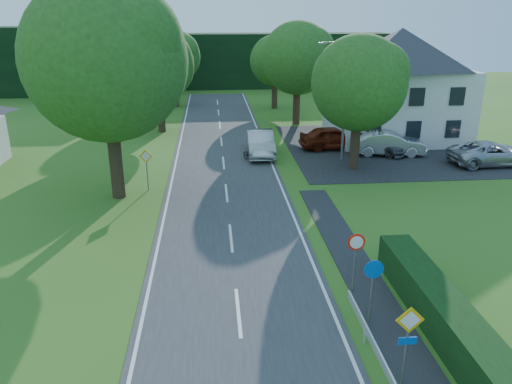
{
  "coord_description": "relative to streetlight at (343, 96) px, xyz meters",
  "views": [
    {
      "loc": [
        -0.71,
        -2.72,
        9.81
      ],
      "look_at": [
        1.27,
        19.26,
        1.77
      ],
      "focal_mm": 35.0,
      "sensor_mm": 36.0,
      "label": 1
    }
  ],
  "objects": [
    {
      "name": "road",
      "position": [
        -8.06,
        -10.0,
        -4.44
      ],
      "size": [
        7.0,
        80.0,
        0.04
      ],
      "primitive_type": "cube",
      "color": "#363638",
      "rests_on": "ground"
    },
    {
      "name": "parking_pad",
      "position": [
        3.94,
        3.0,
        -4.44
      ],
      "size": [
        14.0,
        16.0,
        0.04
      ],
      "primitive_type": "cube",
      "color": "black",
      "rests_on": "ground"
    },
    {
      "name": "line_edge_left",
      "position": [
        -11.31,
        -10.0,
        -4.42
      ],
      "size": [
        0.12,
        80.0,
        0.01
      ],
      "primitive_type": "cube",
      "color": "white",
      "rests_on": "road"
    },
    {
      "name": "line_edge_right",
      "position": [
        -4.81,
        -10.0,
        -4.42
      ],
      "size": [
        0.12,
        80.0,
        0.01
      ],
      "primitive_type": "cube",
      "color": "white",
      "rests_on": "road"
    },
    {
      "name": "line_centre",
      "position": [
        -8.06,
        -10.0,
        -4.42
      ],
      "size": [
        0.12,
        80.0,
        0.01
      ],
      "primitive_type": null,
      "color": "white",
      "rests_on": "road"
    },
    {
      "name": "tree_main",
      "position": [
        -14.06,
        -6.0,
        1.36
      ],
      "size": [
        9.4,
        9.4,
        11.64
      ],
      "primitive_type": null,
      "color": "#234E17",
      "rests_on": "ground"
    },
    {
      "name": "tree_left_far",
      "position": [
        -13.06,
        10.0,
        -0.17
      ],
      "size": [
        7.0,
        7.0,
        8.58
      ],
      "primitive_type": null,
      "color": "#234E17",
      "rests_on": "ground"
    },
    {
      "name": "tree_right_far",
      "position": [
        -1.06,
        12.0,
        0.08
      ],
      "size": [
        7.4,
        7.4,
        9.09
      ],
      "primitive_type": null,
      "color": "#234E17",
      "rests_on": "ground"
    },
    {
      "name": "tree_left_back",
      "position": [
        -12.56,
        22.0,
        -0.43
      ],
      "size": [
        6.6,
        6.6,
        8.07
      ],
      "primitive_type": null,
      "color": "#234E17",
      "rests_on": "ground"
    },
    {
      "name": "tree_right_back",
      "position": [
        -2.06,
        20.0,
        -0.68
      ],
      "size": [
        6.2,
        6.2,
        7.56
      ],
      "primitive_type": null,
      "color": "#234E17",
      "rests_on": "ground"
    },
    {
      "name": "tree_right_mid",
      "position": [
        0.44,
        -2.0,
        -0.17
      ],
      "size": [
        7.0,
        7.0,
        8.58
      ],
      "primitive_type": null,
      "color": "#234E17",
      "rests_on": "ground"
    },
    {
      "name": "treeline_right",
      "position": [
        -0.06,
        36.0,
        -0.96
      ],
      "size": [
        30.0,
        5.0,
        7.0
      ],
      "primitive_type": "cube",
      "color": "black",
      "rests_on": "ground"
    },
    {
      "name": "house_white",
      "position": [
        5.94,
        6.0,
        -0.06
      ],
      "size": [
        10.6,
        8.4,
        8.6
      ],
      "color": "silver",
      "rests_on": "ground"
    },
    {
      "name": "streetlight",
      "position": [
        0.0,
        0.0,
        0.0
      ],
      "size": [
        2.03,
        0.18,
        8.0
      ],
      "color": "gray",
      "rests_on": "ground"
    },
    {
      "name": "sign_priority_right",
      "position": [
        -3.76,
        -22.02,
        -2.67
      ],
      "size": [
        0.78,
        0.09,
        2.59
      ],
      "color": "gray",
      "rests_on": "ground"
    },
    {
      "name": "sign_roundabout",
      "position": [
        -3.76,
        -19.02,
        -2.79
      ],
      "size": [
        0.64,
        0.08,
        2.37
      ],
      "color": "gray",
      "rests_on": "ground"
    },
    {
      "name": "sign_speed_limit",
      "position": [
        -3.76,
        -17.03,
        -2.7
      ],
      "size": [
        0.64,
        0.11,
        2.37
      ],
      "color": "gray",
      "rests_on": "ground"
    },
    {
      "name": "sign_priority_left",
      "position": [
        -12.56,
        -5.02,
        -2.75
      ],
      "size": [
        0.78,
        0.09,
        2.44
      ],
      "color": "gray",
      "rests_on": "ground"
    },
    {
      "name": "moving_car",
      "position": [
        -5.36,
        1.8,
        -3.56
      ],
      "size": [
        1.93,
        5.27,
        1.72
      ],
      "primitive_type": "imported",
      "rotation": [
        0.0,
        0.0,
        -0.02
      ],
      "color": "#B1B0B5",
      "rests_on": "road"
    },
    {
      "name": "motorcycle",
      "position": [
        -6.26,
        0.27,
        -3.99
      ],
      "size": [
        1.2,
        1.75,
        0.87
      ],
      "primitive_type": "imported",
      "rotation": [
        0.0,
        0.0,
        0.42
      ],
      "color": "black",
      "rests_on": "road"
    },
    {
      "name": "parked_car_red",
      "position": [
        0.21,
        3.0,
        -3.58
      ],
      "size": [
        5.05,
        2.22,
        1.69
      ],
      "primitive_type": "imported",
      "rotation": [
        0.0,
        0.0,
        1.62
      ],
      "color": "#641A0B",
      "rests_on": "parking_pad"
    },
    {
      "name": "parked_car_silver_a",
      "position": [
        3.8,
        1.0,
        -3.58
      ],
      "size": [
        5.35,
        2.52,
        1.69
      ],
      "primitive_type": "imported",
      "rotation": [
        0.0,
        0.0,
        1.43
      ],
      "color": "silver",
      "rests_on": "parking_pad"
    },
    {
      "name": "parked_car_grey",
      "position": [
        3.02,
        1.69,
        -3.72
      ],
      "size": [
        4.93,
        4.77,
        1.42
      ],
      "primitive_type": "imported",
      "rotation": [
        0.0,
        0.0,
        0.82
      ],
      "color": "#4C4C51",
      "rests_on": "parking_pad"
    },
    {
      "name": "parked_car_silver_b",
      "position": [
        9.84,
        -2.0,
        -3.65
      ],
      "size": [
        5.73,
        2.87,
        1.56
      ],
      "primitive_type": "imported",
      "rotation": [
        0.0,
        0.0,
        1.62
      ],
      "color": "#B0B0B8",
      "rests_on": "parking_pad"
    },
    {
      "name": "parasol",
      "position": [
        3.81,
        5.0,
        -3.51
      ],
      "size": [
        2.3,
        2.33,
        1.83
      ],
      "primitive_type": "imported",
      "rotation": [
        0.0,
        0.0,
        -0.16
      ],
      "color": "red",
      "rests_on": "parking_pad"
    }
  ]
}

